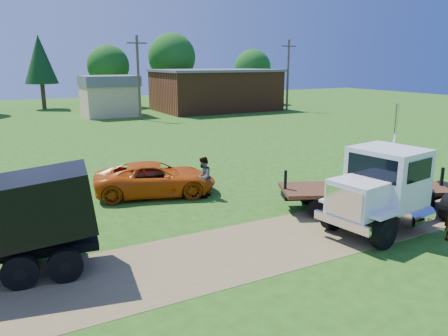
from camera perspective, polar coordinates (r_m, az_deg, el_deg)
name	(u,v)px	position (r m, az deg, el deg)	size (l,w,h in m)	color
ground	(282,240)	(16.07, 7.62, -9.35)	(140.00, 140.00, 0.00)	#295011
dirt_track	(282,240)	(16.07, 7.62, -9.33)	(120.00, 4.20, 0.01)	brown
white_semi_tractor	(388,188)	(17.70, 20.66, -2.48)	(7.91, 3.63, 4.68)	black
orange_pickup	(156,179)	(21.20, -8.93, -1.41)	(2.63, 5.71, 1.59)	#CB4C09
flatbed_trailer	(364,192)	(19.82, 17.78, -3.03)	(7.33, 4.84, 1.81)	#3E2413
spectator_b	(203,177)	(20.52, -2.72, -1.24)	(0.95, 0.74, 1.95)	#999999
brick_building	(215,90)	(58.52, -1.12, 10.18)	(15.40, 10.40, 5.30)	brown
tan_shed	(110,95)	(53.58, -14.71, 9.16)	(6.20, 5.40, 4.70)	tan
utility_poles	(138,76)	(49.20, -11.12, 11.66)	(42.20, 0.28, 9.00)	#433526
tree_row	(77,62)	(62.88, -18.63, 13.04)	(53.17, 11.55, 10.48)	#332615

